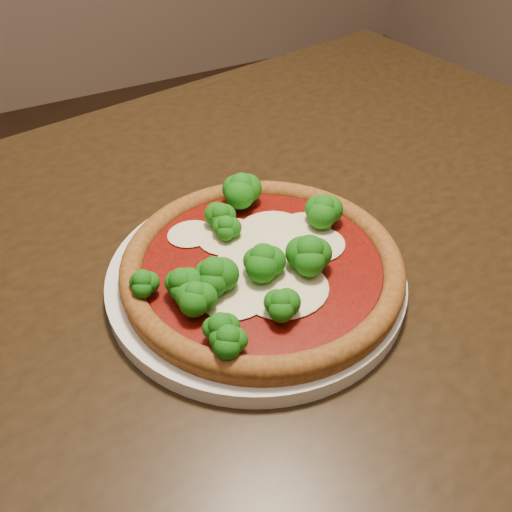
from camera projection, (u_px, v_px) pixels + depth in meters
name	position (u px, v px, depth m)	size (l,w,h in m)	color
floor	(195.00, 490.00, 1.22)	(4.00, 4.00, 0.00)	black
dining_table	(276.00, 287.00, 0.75)	(1.27, 1.02, 0.75)	black
plate	(256.00, 278.00, 0.61)	(0.32, 0.32, 0.02)	silver
pizza	(259.00, 263.00, 0.59)	(0.29, 0.29, 0.06)	brown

